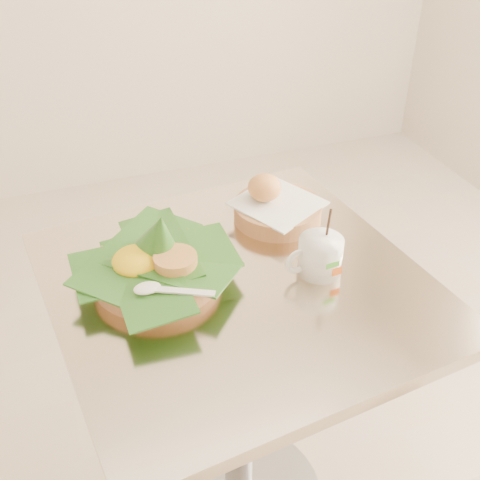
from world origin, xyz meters
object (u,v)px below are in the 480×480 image
object	(u,v)px
rice_basket	(155,261)
coffee_mug	(319,255)
cafe_table	(238,361)
bread_basket	(275,207)

from	to	relation	value
rice_basket	coffee_mug	xyz separation A→B (m)	(0.31, -0.09, -0.00)
cafe_table	bread_basket	xyz separation A→B (m)	(0.15, 0.18, 0.25)
bread_basket	coffee_mug	size ratio (longest dim) A/B	1.49
coffee_mug	rice_basket	bearing A→B (deg)	164.34
bread_basket	coffee_mug	distance (m)	0.21
cafe_table	rice_basket	xyz separation A→B (m)	(-0.15, 0.06, 0.26)
rice_basket	coffee_mug	distance (m)	0.32
bread_basket	rice_basket	bearing A→B (deg)	-157.67
rice_basket	coffee_mug	size ratio (longest dim) A/B	2.07
rice_basket	cafe_table	bearing A→B (deg)	-22.84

